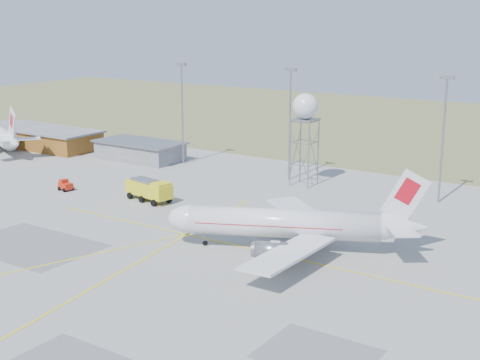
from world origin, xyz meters
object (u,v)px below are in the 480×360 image
Objects in this scene: airliner_main at (288,224)px; fire_truck at (150,191)px; radar_tower at (305,134)px; baggage_tug at (66,186)px.

fire_truck is at bearing -39.54° from airliner_main.
fire_truck is at bearing -123.51° from radar_tower.
radar_tower is at bearing 49.04° from baggage_tug.
baggage_tug is (-47.32, 5.01, -2.75)m from airliner_main.
radar_tower is 1.76× the size of fire_truck.
radar_tower is 6.10× the size of baggage_tug.
fire_truck reaches higher than baggage_tug.
fire_truck is (-30.54, 8.01, -1.76)m from airliner_main.
baggage_tug is at bearing -159.09° from fire_truck.
radar_tower reaches higher than baggage_tug.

